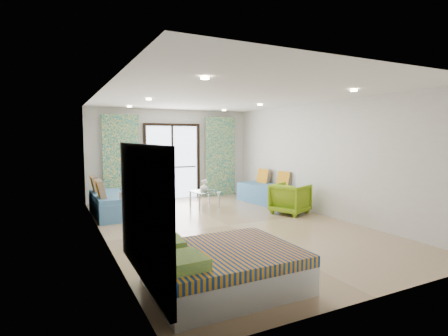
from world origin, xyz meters
name	(u,v)px	position (x,y,z in m)	size (l,w,h in m)	color
floor	(228,225)	(0.00, 0.00, 0.00)	(5.00, 7.50, 0.01)	#927557
ceiling	(229,97)	(0.00, 0.00, 2.70)	(5.00, 7.50, 0.01)	silver
wall_back	(172,154)	(0.00, 3.75, 1.35)	(5.00, 0.01, 2.70)	silver
wall_front	(381,183)	(0.00, -3.75, 1.35)	(5.00, 0.01, 2.70)	silver
wall_left	(103,167)	(-2.50, 0.00, 1.35)	(0.01, 7.50, 2.70)	silver
wall_right	(321,159)	(2.50, 0.00, 1.35)	(0.01, 7.50, 2.70)	silver
balcony_door	(172,157)	(0.00, 3.72, 1.26)	(1.76, 0.08, 2.28)	black
balcony_rail	(172,167)	(0.00, 3.73, 0.95)	(1.52, 0.03, 0.04)	#595451
curtain_left	(121,159)	(-1.55, 3.57, 1.25)	(1.00, 0.10, 2.50)	white
curtain_right	(220,156)	(1.55, 3.57, 1.25)	(1.00, 0.10, 2.50)	white
downlight_a	(205,78)	(-1.40, -2.00, 2.67)	(0.12, 0.12, 0.02)	#FFE0B2
downlight_b	(354,91)	(1.40, -2.00, 2.67)	(0.12, 0.12, 0.02)	#FFE0B2
downlight_c	(149,99)	(-1.40, 1.00, 2.67)	(0.12, 0.12, 0.02)	#FFE0B2
downlight_d	(260,105)	(1.40, 1.00, 2.67)	(0.12, 0.12, 0.02)	#FFE0B2
downlight_e	(129,107)	(-1.40, 3.00, 2.67)	(0.12, 0.12, 0.02)	#FFE0B2
downlight_f	(224,110)	(1.40, 3.00, 2.67)	(0.12, 0.12, 0.02)	#FFE0B2
headboard	(142,212)	(-2.46, -2.70, 1.05)	(0.06, 2.10, 1.50)	black
switch_plate	(120,195)	(-2.47, -1.45, 1.05)	(0.02, 0.10, 0.10)	silver
bed	(223,268)	(-1.47, -2.70, 0.26)	(1.78, 1.46, 0.62)	silver
daybed_left	(109,204)	(-2.12, 2.11, 0.29)	(0.76, 1.89, 0.93)	teal
daybed_right	(267,193)	(2.12, 1.72, 0.29)	(0.93, 1.96, 0.94)	teal
coffee_table	(204,193)	(0.33, 2.03, 0.39)	(0.69, 0.69, 0.76)	silver
vase	(204,187)	(0.33, 2.05, 0.53)	(0.20, 0.21, 0.20)	white
armchair	(290,197)	(1.88, 0.35, 0.41)	(0.79, 0.74, 0.81)	#739A13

